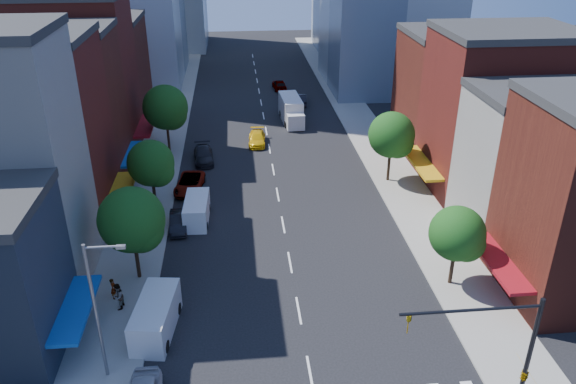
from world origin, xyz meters
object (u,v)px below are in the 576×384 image
parked_car_second (178,222)px  cargo_van_far (197,211)px  traffic_car_far (279,85)px  box_truck (291,110)px  taxi (257,138)px  parked_car_rear (203,155)px  pedestrian_near (113,288)px  parked_car_third (190,184)px  cargo_van_near (155,319)px  pedestrian_far (118,297)px  traffic_car_oncoming (301,99)px

parked_car_second → cargo_van_far: (1.55, 1.17, 0.37)m
cargo_van_far → traffic_car_far: bearing=77.5°
parked_car_second → box_truck: (12.65, 27.14, 0.81)m
taxi → traffic_car_far: size_ratio=1.05×
parked_car_rear → pedestrian_near: bearing=-106.9°
parked_car_rear → parked_car_second: bearing=-100.8°
parked_car_third → cargo_van_near: (-0.93, -21.17, 0.43)m
cargo_van_near → traffic_car_far: (12.73, 55.80, -0.39)m
box_truck → pedestrian_near: (-16.41, -36.86, -0.54)m
parked_car_third → pedestrian_far: (-3.75, -18.53, 0.40)m
traffic_car_far → box_truck: box_truck is taller
parked_car_second → box_truck: bearing=61.4°
box_truck → pedestrian_far: (-15.87, -38.10, -0.36)m
traffic_car_far → cargo_van_far: bearing=70.7°
parked_car_third → pedestrian_near: size_ratio=3.28×
parked_car_third → pedestrian_near: bearing=-96.6°
cargo_van_far → traffic_car_oncoming: 35.67m
parked_car_third → cargo_van_near: bearing=-85.2°
parked_car_second → pedestrian_far: size_ratio=2.09×
cargo_van_far → pedestrian_far: bearing=-109.2°
box_truck → parked_car_second: bearing=-118.4°
traffic_car_far → traffic_car_oncoming: bearing=102.4°
cargo_van_near → box_truck: bearing=79.5°
traffic_car_far → box_truck: bearing=86.7°
taxi → traffic_car_oncoming: bearing=68.6°
parked_car_second → cargo_van_near: 13.62m
traffic_car_far → pedestrian_near: (-16.09, -51.92, 0.18)m
taxi → pedestrian_near: 31.39m
box_truck → pedestrian_far: 41.28m
traffic_car_oncoming → pedestrian_near: (-18.49, -44.03, 0.18)m
parked_car_second → parked_car_rear: size_ratio=0.80×
parked_car_rear → cargo_van_near: bearing=-98.6°
parked_car_rear → cargo_van_far: cargo_van_far is taller
traffic_car_oncoming → traffic_car_far: (-2.40, 7.89, 0.00)m
parked_car_third → taxi: parked_car_third is taller
cargo_van_near → pedestrian_far: bearing=144.1°
box_truck → cargo_van_far: bearing=-116.6°
pedestrian_near → pedestrian_far: 1.36m
cargo_van_near → parked_car_second: bearing=95.5°
parked_car_rear → taxi: parked_car_rear is taller
taxi → pedestrian_near: bearing=-107.8°
parked_car_second → pedestrian_far: 11.43m
box_truck → parked_car_rear: bearing=-135.2°
parked_car_third → pedestrian_far: size_ratio=2.68×
parked_car_second → cargo_van_near: (-0.40, -13.60, 0.49)m
parked_car_second → parked_car_rear: parked_car_rear is taller
pedestrian_near → traffic_car_oncoming: bearing=-20.9°
parked_car_rear → taxi: 7.73m
parked_car_third → taxi: bearing=66.1°
parked_car_third → cargo_van_near: 21.20m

